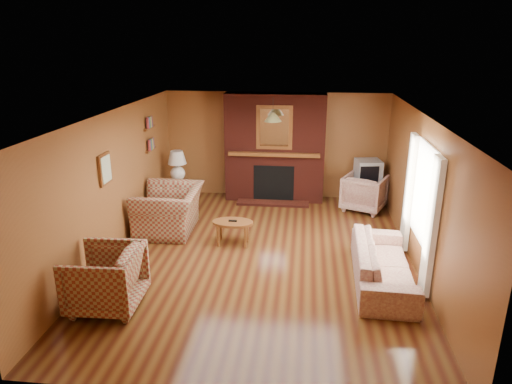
# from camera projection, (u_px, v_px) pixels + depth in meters

# --- Properties ---
(floor) EXTENTS (6.50, 6.50, 0.00)m
(floor) POSITION_uv_depth(u_px,v_px,m) (261.00, 257.00, 7.74)
(floor) COLOR #441D0E
(floor) RESTS_ON ground
(ceiling) EXTENTS (6.50, 6.50, 0.00)m
(ceiling) POSITION_uv_depth(u_px,v_px,m) (262.00, 115.00, 6.97)
(ceiling) COLOR silver
(ceiling) RESTS_ON wall_back
(wall_back) EXTENTS (6.50, 0.00, 6.50)m
(wall_back) POSITION_uv_depth(u_px,v_px,m) (276.00, 145.00, 10.42)
(wall_back) COLOR brown
(wall_back) RESTS_ON floor
(wall_front) EXTENTS (6.50, 0.00, 6.50)m
(wall_front) POSITION_uv_depth(u_px,v_px,m) (228.00, 297.00, 4.29)
(wall_front) COLOR brown
(wall_front) RESTS_ON floor
(wall_left) EXTENTS (0.00, 6.50, 6.50)m
(wall_left) POSITION_uv_depth(u_px,v_px,m) (113.00, 184.00, 7.62)
(wall_left) COLOR brown
(wall_left) RESTS_ON floor
(wall_right) EXTENTS (0.00, 6.50, 6.50)m
(wall_right) POSITION_uv_depth(u_px,v_px,m) (421.00, 195.00, 7.09)
(wall_right) COLOR brown
(wall_right) RESTS_ON floor
(fireplace) EXTENTS (2.20, 0.82, 2.40)m
(fireplace) POSITION_uv_depth(u_px,v_px,m) (275.00, 149.00, 10.17)
(fireplace) COLOR #4C1710
(fireplace) RESTS_ON floor
(window_right) EXTENTS (0.10, 1.85, 2.00)m
(window_right) POSITION_uv_depth(u_px,v_px,m) (421.00, 204.00, 6.93)
(window_right) COLOR beige
(window_right) RESTS_ON wall_right
(bookshelf) EXTENTS (0.09, 0.55, 0.71)m
(bookshelf) POSITION_uv_depth(u_px,v_px,m) (151.00, 135.00, 9.25)
(bookshelf) COLOR brown
(bookshelf) RESTS_ON wall_left
(botanical_print) EXTENTS (0.05, 0.40, 0.50)m
(botanical_print) POSITION_uv_depth(u_px,v_px,m) (105.00, 169.00, 7.22)
(botanical_print) COLOR brown
(botanical_print) RESTS_ON wall_left
(pendant_light) EXTENTS (0.36, 0.36, 0.48)m
(pendant_light) POSITION_uv_depth(u_px,v_px,m) (273.00, 117.00, 9.27)
(pendant_light) COLOR black
(pendant_light) RESTS_ON ceiling
(plaid_loveseat) EXTENTS (1.18, 1.34, 0.85)m
(plaid_loveseat) POSITION_uv_depth(u_px,v_px,m) (169.00, 210.00, 8.65)
(plaid_loveseat) COLOR maroon
(plaid_loveseat) RESTS_ON floor
(plaid_armchair) EXTENTS (0.97, 0.95, 0.86)m
(plaid_armchair) POSITION_uv_depth(u_px,v_px,m) (105.00, 279.00, 6.16)
(plaid_armchair) COLOR maroon
(plaid_armchair) RESTS_ON floor
(floral_sofa) EXTENTS (0.89, 2.11, 0.61)m
(floral_sofa) POSITION_uv_depth(u_px,v_px,m) (383.00, 263.00, 6.85)
(floral_sofa) COLOR beige
(floral_sofa) RESTS_ON floor
(floral_armchair) EXTENTS (1.09, 1.10, 0.77)m
(floral_armchair) POSITION_uv_depth(u_px,v_px,m) (364.00, 193.00, 9.76)
(floral_armchair) COLOR beige
(floral_armchair) RESTS_ON floor
(coffee_table) EXTENTS (0.73, 0.45, 0.45)m
(coffee_table) POSITION_uv_depth(u_px,v_px,m) (233.00, 225.00, 8.12)
(coffee_table) COLOR brown
(coffee_table) RESTS_ON floor
(side_table) EXTENTS (0.41, 0.41, 0.53)m
(side_table) POSITION_uv_depth(u_px,v_px,m) (179.00, 192.00, 10.18)
(side_table) COLOR brown
(side_table) RESTS_ON floor
(table_lamp) EXTENTS (0.41, 0.41, 0.67)m
(table_lamp) POSITION_uv_depth(u_px,v_px,m) (177.00, 164.00, 9.98)
(table_lamp) COLOR white
(table_lamp) RESTS_ON side_table
(tv_stand) EXTENTS (0.53, 0.49, 0.55)m
(tv_stand) POSITION_uv_depth(u_px,v_px,m) (366.00, 193.00, 10.07)
(tv_stand) COLOR black
(tv_stand) RESTS_ON floor
(crt_tv) EXTENTS (0.59, 0.59, 0.48)m
(crt_tv) POSITION_uv_depth(u_px,v_px,m) (368.00, 171.00, 9.90)
(crt_tv) COLOR #A5A7AD
(crt_tv) RESTS_ON tv_stand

